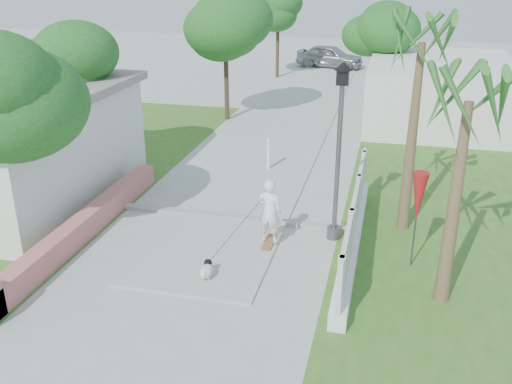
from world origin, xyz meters
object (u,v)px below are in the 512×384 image
(patio_umbrella, at_px, (418,199))
(skateboarder, at_px, (245,226))
(parked_car, at_px, (330,56))
(dog, at_px, (207,270))
(bollard, at_px, (269,154))
(street_lamp, at_px, (339,147))

(patio_umbrella, relative_size, skateboarder, 1.05)
(parked_car, bearing_deg, dog, -168.70)
(bollard, relative_size, skateboarder, 0.50)
(patio_umbrella, distance_m, skateboarder, 4.00)
(dog, bearing_deg, street_lamp, 39.32)
(patio_umbrella, xyz_separation_m, parked_car, (-4.94, 25.45, -0.96))
(street_lamp, xyz_separation_m, bollard, (-2.70, 4.50, -1.84))
(patio_umbrella, bearing_deg, bollard, 129.91)
(skateboarder, xyz_separation_m, dog, (-0.54, -1.30, -0.54))
(skateboarder, height_order, parked_car, skateboarder)
(bollard, relative_size, parked_car, 0.26)
(street_lamp, xyz_separation_m, patio_umbrella, (1.90, -1.00, -0.74))
(dog, bearing_deg, patio_umbrella, 13.29)
(bollard, height_order, parked_car, parked_car)
(skateboarder, bearing_deg, parked_car, -79.41)
(bollard, xyz_separation_m, patio_umbrella, (4.60, -5.50, 1.10))
(parked_car, bearing_deg, skateboarder, -167.46)
(parked_car, bearing_deg, street_lamp, -162.74)
(street_lamp, height_order, patio_umbrella, street_lamp)
(patio_umbrella, bearing_deg, dog, -158.95)
(bollard, relative_size, patio_umbrella, 0.47)
(bollard, bearing_deg, street_lamp, -59.04)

